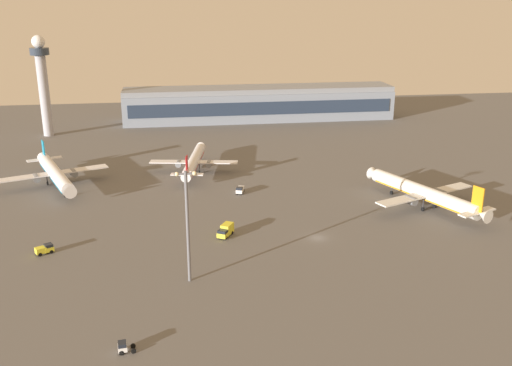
% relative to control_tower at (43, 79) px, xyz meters
% --- Properties ---
extents(ground_plane, '(416.00, 416.00, 0.00)m').
position_rel_control_tower_xyz_m(ground_plane, '(90.31, -128.17, -24.99)').
color(ground_plane, '#605E5B').
extents(terminal_building, '(133.31, 22.40, 16.40)m').
position_rel_control_tower_xyz_m(terminal_building, '(98.24, 20.41, -16.89)').
color(terminal_building, gray).
rests_on(terminal_building, ground).
extents(control_tower, '(8.00, 8.00, 43.56)m').
position_rel_control_tower_xyz_m(control_tower, '(0.00, 0.00, 0.00)').
color(control_tower, '#A8A8B2').
rests_on(control_tower, ground).
extents(airplane_terminal_side, '(34.03, 43.14, 11.58)m').
position_rel_control_tower_xyz_m(airplane_terminal_side, '(126.53, -111.14, -20.61)').
color(airplane_terminal_side, silver).
rests_on(airplane_terminal_side, ground).
extents(airplane_taxiway_distant, '(33.46, 42.45, 11.34)m').
position_rel_control_tower_xyz_m(airplane_taxiway_distant, '(16.23, -74.28, -20.70)').
color(airplane_taxiway_distant, white).
rests_on(airplane_taxiway_distant, ground).
extents(airplane_mid_apron, '(31.01, 39.65, 10.21)m').
position_rel_control_tower_xyz_m(airplane_mid_apron, '(61.64, -65.35, -21.13)').
color(airplane_mid_apron, white).
rests_on(airplane_mid_apron, ground).
extents(catering_truck, '(4.92, 6.06, 3.05)m').
position_rel_control_tower_xyz_m(catering_truck, '(67.13, -123.49, -23.41)').
color(catering_truck, yellow).
rests_on(catering_truck, ground).
extents(maintenance_van, '(3.17, 4.55, 2.25)m').
position_rel_control_tower_xyz_m(maintenance_van, '(74.87, -90.67, -23.81)').
color(maintenance_van, white).
rests_on(maintenance_van, ground).
extents(pushback_tug, '(3.27, 2.16, 2.05)m').
position_rel_control_tower_xyz_m(pushback_tug, '(44.56, -171.15, -23.92)').
color(pushback_tug, white).
rests_on(pushback_tug, ground).
extents(baggage_tractor, '(4.57, 3.70, 2.25)m').
position_rel_control_tower_xyz_m(baggage_tractor, '(23.02, -127.53, -23.81)').
color(baggage_tractor, yellow).
rests_on(baggage_tractor, ground).
extents(apron_light_west, '(4.80, 0.90, 25.00)m').
position_rel_control_tower_xyz_m(apron_light_west, '(56.98, -146.47, -10.66)').
color(apron_light_west, slate).
rests_on(apron_light_west, ground).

